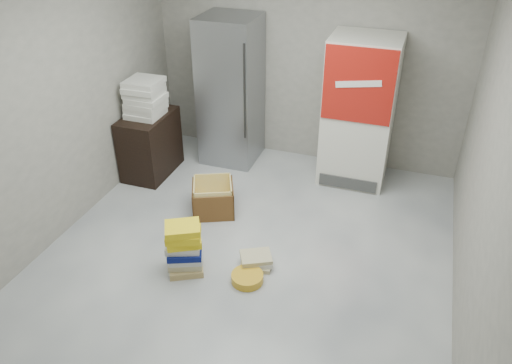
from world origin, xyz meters
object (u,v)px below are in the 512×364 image
Objects in this scene: wood_shelf at (150,144)px; phonebook_stack_main at (184,248)px; cardboard_box at (213,199)px; steel_fridge at (231,91)px; coke_cooler at (359,111)px.

wood_shelf is 1.46× the size of phonebook_stack_main.
wood_shelf is 1.27m from cardboard_box.
cardboard_box is (0.27, -1.30, -0.80)m from steel_fridge.
wood_shelf is at bearing -138.69° from steel_fridge.
wood_shelf is (-2.48, -0.72, -0.50)m from coke_cooler.
coke_cooler is 2.63m from wood_shelf.
steel_fridge is at bearing 179.82° from coke_cooler.
coke_cooler is at bearing 16.28° from wood_shelf.
wood_shelf is 1.31× the size of cardboard_box.
steel_fridge is 2.46m from phonebook_stack_main.
coke_cooler is 2.03m from cardboard_box.
steel_fridge is at bearing 77.75° from cardboard_box.
phonebook_stack_main is (1.25, -1.60, -0.13)m from wood_shelf.
steel_fridge is 2.37× the size of wood_shelf.
phonebook_stack_main is at bearing -51.97° from wood_shelf.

